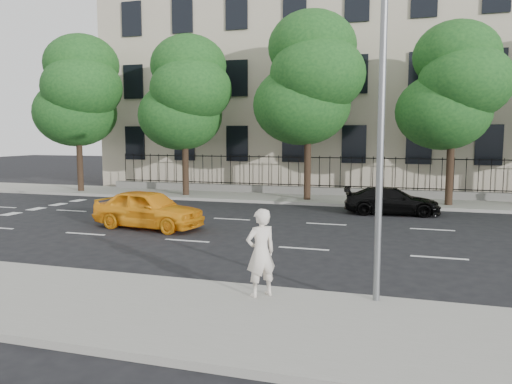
{
  "coord_description": "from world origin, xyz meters",
  "views": [
    {
      "loc": [
        3.03,
        -12.59,
        3.56
      ],
      "look_at": [
        -1.72,
        3.0,
        1.68
      ],
      "focal_mm": 35.0,
      "sensor_mm": 36.0,
      "label": 1
    }
  ],
  "objects_px": {
    "yellow_taxi": "(148,209)",
    "woman_near": "(261,253)",
    "street_light": "(384,57)",
    "black_sedan": "(392,201)"
  },
  "relations": [
    {
      "from": "black_sedan",
      "to": "woman_near",
      "type": "relative_size",
      "value": 2.23
    },
    {
      "from": "street_light",
      "to": "yellow_taxi",
      "type": "xyz_separation_m",
      "value": [
        -8.87,
        5.95,
        -4.41
      ]
    },
    {
      "from": "woman_near",
      "to": "black_sedan",
      "type": "bearing_deg",
      "value": -144.61
    },
    {
      "from": "yellow_taxi",
      "to": "woman_near",
      "type": "relative_size",
      "value": 2.32
    },
    {
      "from": "yellow_taxi",
      "to": "woman_near",
      "type": "distance_m",
      "value": 9.51
    },
    {
      "from": "black_sedan",
      "to": "woman_near",
      "type": "height_order",
      "value": "woman_near"
    },
    {
      "from": "yellow_taxi",
      "to": "woman_near",
      "type": "xyz_separation_m",
      "value": [
        6.51,
        -6.92,
        0.35
      ]
    },
    {
      "from": "street_light",
      "to": "yellow_taxi",
      "type": "bearing_deg",
      "value": 146.15
    },
    {
      "from": "woman_near",
      "to": "street_light",
      "type": "bearing_deg",
      "value": 157.59
    },
    {
      "from": "street_light",
      "to": "woman_near",
      "type": "relative_size",
      "value": 4.29
    }
  ]
}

